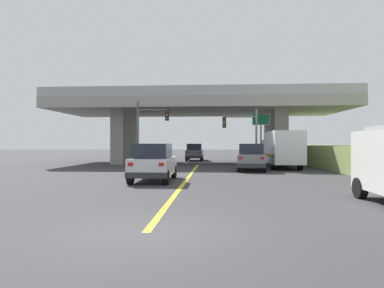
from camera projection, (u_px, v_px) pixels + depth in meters
name	position (u px, v px, depth m)	size (l,w,h in m)	color
ground	(199.00, 163.00, 34.09)	(160.00, 160.00, 0.00)	#353538
overpass_bridge	(199.00, 114.00, 34.08)	(29.12, 10.86, 7.19)	gray
lane_divider_stripe	(188.00, 178.00, 19.40)	(0.20, 24.09, 0.01)	yellow
suv_lead	(154.00, 162.00, 17.57)	(2.05, 4.25, 2.02)	silver
suv_crossing	(251.00, 157.00, 24.46)	(2.40, 4.52, 2.02)	slate
box_truck	(281.00, 149.00, 27.16)	(2.33, 7.25, 3.00)	silver
sedan_oncoming	(195.00, 152.00, 39.18)	(1.97, 4.57, 2.02)	slate
traffic_signal_nearside	(244.00, 130.00, 28.56)	(3.03, 0.36, 5.00)	slate
traffic_signal_farside	(148.00, 126.00, 28.95)	(2.86, 0.36, 5.80)	#56595E
highway_sign	(261.00, 126.00, 30.65)	(1.62, 0.17, 4.96)	slate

